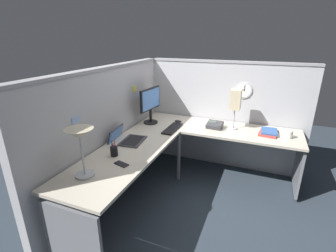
{
  "coord_description": "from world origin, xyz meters",
  "views": [
    {
      "loc": [
        -2.67,
        -0.83,
        1.89
      ],
      "look_at": [
        -0.08,
        0.22,
        0.87
      ],
      "focal_mm": 26.17,
      "sensor_mm": 36.0,
      "label": 1
    }
  ],
  "objects_px": {
    "desk_lamp_dome": "(80,138)",
    "laptop": "(125,139)",
    "computer_mouse": "(178,121)",
    "coffee_mug": "(289,134)",
    "office_phone": "(215,125)",
    "pen_cup": "(114,151)",
    "cell_phone": "(121,164)",
    "wall_clock": "(244,90)",
    "monitor": "(150,103)",
    "desk_lamp_paper": "(236,101)",
    "keyboard": "(172,129)",
    "book_stack": "(269,132)"
  },
  "relations": [
    {
      "from": "cell_phone",
      "to": "desk_lamp_paper",
      "type": "distance_m",
      "value": 1.69
    },
    {
      "from": "keyboard",
      "to": "book_stack",
      "type": "xyz_separation_m",
      "value": [
        0.31,
        -1.19,
        0.01
      ]
    },
    {
      "from": "laptop",
      "to": "office_phone",
      "type": "relative_size",
      "value": 1.94
    },
    {
      "from": "desk_lamp_paper",
      "to": "coffee_mug",
      "type": "xyz_separation_m",
      "value": [
        -0.08,
        -0.67,
        -0.34
      ]
    },
    {
      "from": "desk_lamp_dome",
      "to": "desk_lamp_paper",
      "type": "bearing_deg",
      "value": -31.77
    },
    {
      "from": "computer_mouse",
      "to": "coffee_mug",
      "type": "bearing_deg",
      "value": -91.55
    },
    {
      "from": "office_phone",
      "to": "laptop",
      "type": "bearing_deg",
      "value": 132.67
    },
    {
      "from": "desk_lamp_dome",
      "to": "coffee_mug",
      "type": "height_order",
      "value": "desk_lamp_dome"
    },
    {
      "from": "keyboard",
      "to": "desk_lamp_paper",
      "type": "bearing_deg",
      "value": -65.31
    },
    {
      "from": "monitor",
      "to": "pen_cup",
      "type": "bearing_deg",
      "value": -174.86
    },
    {
      "from": "computer_mouse",
      "to": "coffee_mug",
      "type": "relative_size",
      "value": 1.08
    },
    {
      "from": "desk_lamp_dome",
      "to": "office_phone",
      "type": "bearing_deg",
      "value": -26.72
    },
    {
      "from": "cell_phone",
      "to": "book_stack",
      "type": "xyz_separation_m",
      "value": [
        1.39,
        -1.3,
        0.02
      ]
    },
    {
      "from": "pen_cup",
      "to": "keyboard",
      "type": "bearing_deg",
      "value": -16.73
    },
    {
      "from": "desk_lamp_paper",
      "to": "monitor",
      "type": "bearing_deg",
      "value": 100.36
    },
    {
      "from": "desk_lamp_paper",
      "to": "keyboard",
      "type": "bearing_deg",
      "value": 114.1
    },
    {
      "from": "coffee_mug",
      "to": "computer_mouse",
      "type": "bearing_deg",
      "value": 88.45
    },
    {
      "from": "computer_mouse",
      "to": "keyboard",
      "type": "bearing_deg",
      "value": -174.78
    },
    {
      "from": "monitor",
      "to": "laptop",
      "type": "bearing_deg",
      "value": 179.66
    },
    {
      "from": "cell_phone",
      "to": "coffee_mug",
      "type": "distance_m",
      "value": 2.03
    },
    {
      "from": "monitor",
      "to": "pen_cup",
      "type": "height_order",
      "value": "monitor"
    },
    {
      "from": "pen_cup",
      "to": "office_phone",
      "type": "bearing_deg",
      "value": -33.44
    },
    {
      "from": "keyboard",
      "to": "desk_lamp_dome",
      "type": "bearing_deg",
      "value": 167.93
    },
    {
      "from": "laptop",
      "to": "wall_clock",
      "type": "xyz_separation_m",
      "value": [
        1.2,
        -1.19,
        0.44
      ]
    },
    {
      "from": "book_stack",
      "to": "monitor",
      "type": "bearing_deg",
      "value": 96.68
    },
    {
      "from": "keyboard",
      "to": "wall_clock",
      "type": "relative_size",
      "value": 1.95
    },
    {
      "from": "laptop",
      "to": "keyboard",
      "type": "distance_m",
      "value": 0.68
    },
    {
      "from": "laptop",
      "to": "wall_clock",
      "type": "height_order",
      "value": "wall_clock"
    },
    {
      "from": "monitor",
      "to": "pen_cup",
      "type": "xyz_separation_m",
      "value": [
        -1.07,
        -0.1,
        -0.24
      ]
    },
    {
      "from": "computer_mouse",
      "to": "coffee_mug",
      "type": "height_order",
      "value": "coffee_mug"
    },
    {
      "from": "coffee_mug",
      "to": "book_stack",
      "type": "bearing_deg",
      "value": 76.61
    },
    {
      "from": "cell_phone",
      "to": "wall_clock",
      "type": "relative_size",
      "value": 0.65
    },
    {
      "from": "computer_mouse",
      "to": "office_phone",
      "type": "relative_size",
      "value": 0.49
    },
    {
      "from": "computer_mouse",
      "to": "pen_cup",
      "type": "distance_m",
      "value": 1.26
    },
    {
      "from": "coffee_mug",
      "to": "wall_clock",
      "type": "height_order",
      "value": "wall_clock"
    },
    {
      "from": "coffee_mug",
      "to": "laptop",
      "type": "bearing_deg",
      "value": 114.35
    },
    {
      "from": "computer_mouse",
      "to": "wall_clock",
      "type": "height_order",
      "value": "wall_clock"
    },
    {
      "from": "book_stack",
      "to": "desk_lamp_paper",
      "type": "height_order",
      "value": "desk_lamp_paper"
    },
    {
      "from": "laptop",
      "to": "pen_cup",
      "type": "distance_m",
      "value": 0.39
    },
    {
      "from": "office_phone",
      "to": "pen_cup",
      "type": "bearing_deg",
      "value": 146.56
    },
    {
      "from": "computer_mouse",
      "to": "desk_lamp_dome",
      "type": "xyz_separation_m",
      "value": [
        -1.66,
        0.28,
        0.35
      ]
    },
    {
      "from": "computer_mouse",
      "to": "book_stack",
      "type": "distance_m",
      "value": 1.22
    },
    {
      "from": "computer_mouse",
      "to": "office_phone",
      "type": "distance_m",
      "value": 0.54
    },
    {
      "from": "office_phone",
      "to": "book_stack",
      "type": "xyz_separation_m",
      "value": [
        0.04,
        -0.67,
        -0.02
      ]
    },
    {
      "from": "keyboard",
      "to": "cell_phone",
      "type": "distance_m",
      "value": 1.08
    },
    {
      "from": "monitor",
      "to": "computer_mouse",
      "type": "bearing_deg",
      "value": -64.42
    },
    {
      "from": "monitor",
      "to": "desk_lamp_dome",
      "type": "distance_m",
      "value": 1.49
    },
    {
      "from": "desk_lamp_dome",
      "to": "laptop",
      "type": "bearing_deg",
      "value": 5.37
    },
    {
      "from": "monitor",
      "to": "keyboard",
      "type": "xyz_separation_m",
      "value": [
        -0.13,
        -0.38,
        -0.28
      ]
    },
    {
      "from": "cell_phone",
      "to": "desk_lamp_paper",
      "type": "xyz_separation_m",
      "value": [
        1.41,
        -0.86,
        0.38
      ]
    }
  ]
}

